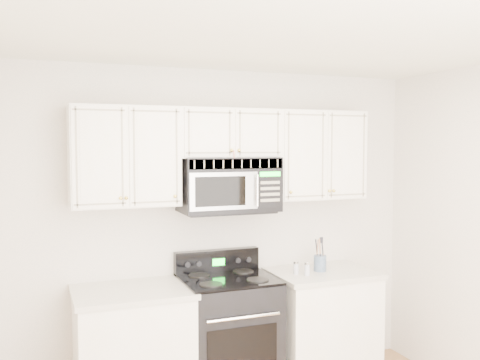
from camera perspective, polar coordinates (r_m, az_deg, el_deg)
name	(u,v)px	position (r m, az deg, el deg)	size (l,w,h in m)	color
room	(328,272)	(2.94, 9.36, -9.65)	(3.51, 3.51, 2.61)	#A46B3F
base_cabinet_left	(133,355)	(4.25, -11.34, -17.79)	(0.86, 0.65, 0.92)	white
base_cabinet_right	(322,328)	(4.77, 8.70, -15.33)	(0.86, 0.65, 0.92)	white
range	(228,334)	(4.42, -1.31, -16.07)	(0.72, 0.66, 1.11)	black
upper_cabinets	(227,151)	(4.30, -1.38, 3.12)	(2.44, 0.37, 0.75)	white
microwave	(229,184)	(4.28, -1.22, -0.47)	(0.78, 0.44, 0.43)	black
utensil_crock	(320,262)	(4.60, 8.53, -8.67)	(0.11, 0.11, 0.28)	slate
shaker_salt	(296,268)	(4.47, 6.00, -9.29)	(0.04, 0.04, 0.11)	#B7B7C4
shaker_pepper	(307,269)	(4.44, 7.16, -9.38)	(0.05, 0.05, 0.11)	#B7B7C4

